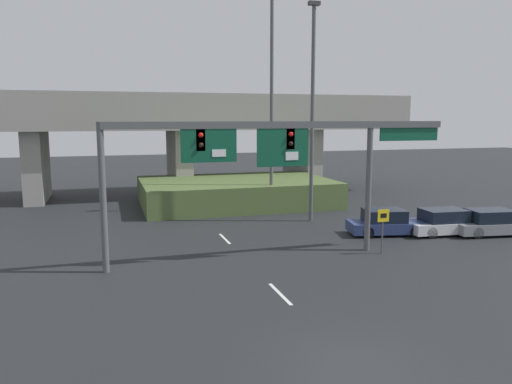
% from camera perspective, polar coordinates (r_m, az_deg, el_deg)
% --- Properties ---
extents(ground_plane, '(160.00, 160.00, 0.00)m').
position_cam_1_polar(ground_plane, '(14.36, 10.65, -18.67)').
color(ground_plane, black).
extents(lane_markings, '(0.14, 38.40, 0.01)m').
position_cam_1_polar(lane_markings, '(27.33, -3.60, -5.34)').
color(lane_markings, silver).
rests_on(lane_markings, ground).
extents(signal_gantry, '(16.40, 0.44, 6.37)m').
position_cam_1_polar(signal_gantry, '(22.70, 1.84, 5.04)').
color(signal_gantry, '#515456').
rests_on(signal_gantry, ground).
extents(speed_limit_sign, '(0.60, 0.11, 2.24)m').
position_cam_1_polar(speed_limit_sign, '(24.74, 14.29, -3.59)').
color(speed_limit_sign, '#4C4C4C').
rests_on(speed_limit_sign, ground).
extents(highway_light_pole_near, '(0.70, 0.36, 14.76)m').
position_cam_1_polar(highway_light_pole_near, '(34.55, 1.80, 10.51)').
color(highway_light_pole_near, '#515456').
rests_on(highway_light_pole_near, ground).
extents(highway_light_pole_far, '(0.70, 0.36, 13.45)m').
position_cam_1_polar(highway_light_pole_far, '(31.45, 6.47, 9.47)').
color(highway_light_pole_far, '#515456').
rests_on(highway_light_pole_far, ground).
extents(overpass_bridge, '(39.83, 8.02, 8.45)m').
position_cam_1_polar(overpass_bridge, '(43.06, -8.85, 7.50)').
color(overpass_bridge, gray).
rests_on(overpass_bridge, ground).
extents(grass_embankment, '(14.07, 9.31, 1.89)m').
position_cam_1_polar(grass_embankment, '(37.93, -2.30, 0.00)').
color(grass_embankment, '#4C6033').
rests_on(grass_embankment, ground).
extents(parked_sedan_near_right, '(4.56, 2.66, 1.44)m').
position_cam_1_polar(parked_sedan_near_right, '(29.07, 14.62, -3.43)').
color(parked_sedan_near_right, navy).
rests_on(parked_sedan_near_right, ground).
extents(parked_sedan_mid_right, '(4.67, 2.21, 1.43)m').
position_cam_1_polar(parked_sedan_mid_right, '(30.20, 20.80, -3.28)').
color(parked_sedan_mid_right, silver).
rests_on(parked_sedan_mid_right, ground).
extents(parked_sedan_far_right, '(4.84, 2.47, 1.43)m').
position_cam_1_polar(parked_sedan_far_right, '(31.08, 25.36, -3.22)').
color(parked_sedan_far_right, gray).
rests_on(parked_sedan_far_right, ground).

